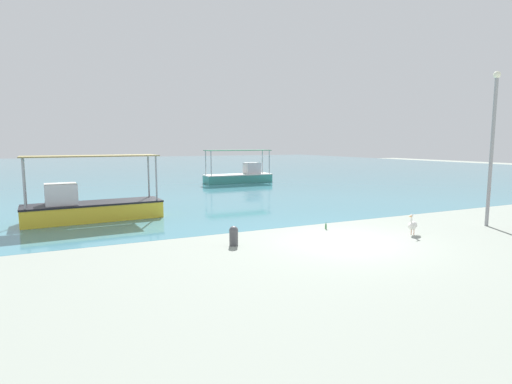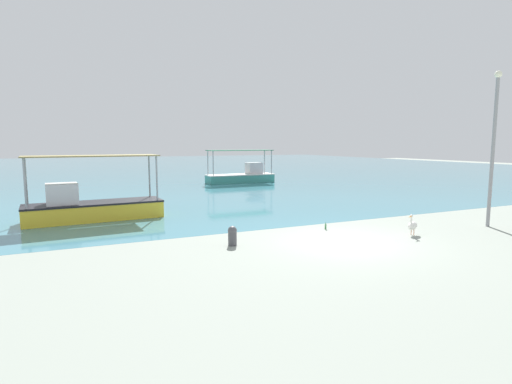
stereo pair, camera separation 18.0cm
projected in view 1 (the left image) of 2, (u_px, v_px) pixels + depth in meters
ground at (347, 242)px, 13.71m from camera, size 120.00×120.00×0.00m
harbor_water at (136, 167)px, 56.87m from camera, size 110.00×90.00×0.00m
fishing_boat_center at (240, 175)px, 34.37m from camera, size 5.92×1.78×2.80m
fishing_boat_far_left at (90, 206)px, 17.49m from camera, size 5.85×2.11×2.85m
pelican at (413, 225)px, 14.75m from camera, size 0.77×0.48×0.80m
lamp_post at (492, 141)px, 16.00m from camera, size 0.28×0.28×6.20m
mooring_bollard at (234, 235)px, 13.22m from camera, size 0.30×0.30×0.65m
glass_bottle at (326, 226)px, 15.79m from camera, size 0.07×0.07×0.27m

